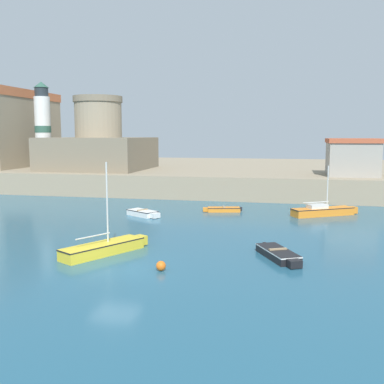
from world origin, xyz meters
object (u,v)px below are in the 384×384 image
Objects in this scene: dinghy_black_0 at (279,254)px; sailboat_yellow_2 at (105,247)px; dinghy_orange_1 at (223,209)px; harbor_shed_mid_row at (352,157)px; mooring_buoy at (161,266)px; lighthouse at (43,127)px; fortress at (99,146)px; dinghy_white_5 at (143,213)px; sailboat_orange_4 at (323,211)px.

dinghy_black_0 is 10.50m from sailboat_yellow_2.
dinghy_orange_1 is 18.18m from harbor_shed_mid_row.
lighthouse reaches higher than mooring_buoy.
harbor_shed_mid_row is (32.00, -3.06, -0.95)m from fortress.
dinghy_black_0 reaches higher than dinghy_orange_1.
dinghy_black_0 is 0.70× the size of harbor_shed_mid_row.
harbor_shed_mid_row is (40.00, -2.73, -3.54)m from lighthouse.
dinghy_black_0 is at bearing -43.48° from dinghy_white_5.
harbor_shed_mid_row is at bearing -3.90° from lighthouse.
mooring_buoy is 43.65m from lighthouse.
dinghy_orange_1 is at bearing -137.42° from harbor_shed_mid_row.
sailboat_orange_4 is (9.14, -0.07, 0.20)m from dinghy_orange_1.
lighthouse is at bearing 176.10° from harbor_shed_mid_row.
dinghy_white_5 reaches higher than dinghy_black_0.
mooring_buoy is (4.32, -2.59, -0.13)m from sailboat_yellow_2.
fortress reaches higher than dinghy_white_5.
dinghy_black_0 is 16.29m from dinghy_orange_1.
harbor_shed_mid_row reaches higher than mooring_buoy.
harbor_shed_mid_row is at bearing 57.89° from sailboat_yellow_2.
dinghy_black_0 is 0.73× the size of sailboat_yellow_2.
dinghy_white_5 reaches higher than dinghy_orange_1.
fortress is 2.11× the size of harbor_shed_mid_row.
dinghy_white_5 is 28.59m from lighthouse.
dinghy_black_0 is 7.97× the size of mooring_buoy.
dinghy_black_0 is 0.69× the size of sailboat_orange_4.
fortress is (-14.15, 31.50, 5.30)m from sailboat_yellow_2.
dinghy_white_5 is 0.27× the size of fortress.
dinghy_orange_1 is 19.13m from mooring_buoy.
harbor_shed_mid_row reaches higher than sailboat_yellow_2.
lighthouse is (-32.58, 29.96, 8.02)m from dinghy_black_0.
dinghy_orange_1 is at bearing 179.54° from sailboat_orange_4.
dinghy_orange_1 is 1.06× the size of dinghy_white_5.
lighthouse reaches higher than dinghy_white_5.
dinghy_orange_1 is 0.61× the size of harbor_shed_mid_row.
sailboat_orange_4 is at bearing -28.10° from fortress.
sailboat_orange_4 is at bearing 13.08° from dinghy_white_5.
lighthouse is (-26.48, 33.76, 8.02)m from mooring_buoy.
sailboat_yellow_2 is at bearing -122.11° from harbor_shed_mid_row.
mooring_buoy is at bearing -61.54° from fortress.
lighthouse is at bearing 157.86° from sailboat_orange_4.
dinghy_black_0 is 15.67m from sailboat_orange_4.
harbor_shed_mid_row is at bearing 66.46° from mooring_buoy.
mooring_buoy is 0.09× the size of harbor_shed_mid_row.
dinghy_white_5 is (-1.78, 12.78, -0.12)m from sailboat_yellow_2.
lighthouse is (-27.03, 14.64, 8.06)m from dinghy_orange_1.
fortress reaches higher than sailboat_yellow_2.
sailboat_orange_4 reaches higher than dinghy_orange_1.
sailboat_orange_4 is at bearing -22.14° from lighthouse.
sailboat_yellow_2 is at bearing 149.07° from mooring_buoy.
sailboat_yellow_2 is 12.91m from dinghy_white_5.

